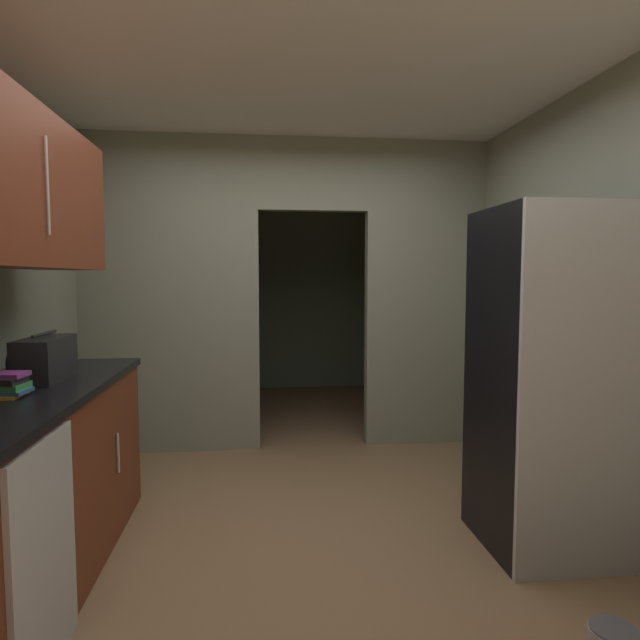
% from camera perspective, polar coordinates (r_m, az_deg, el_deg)
% --- Properties ---
extents(ground, '(20.00, 20.00, 0.00)m').
position_cam_1_polar(ground, '(3.19, -1.43, -22.56)').
color(ground, brown).
extents(kitchen_overhead_slab, '(3.79, 7.46, 0.06)m').
position_cam_1_polar(kitchen_overhead_slab, '(3.56, -2.33, 23.98)').
color(kitchen_overhead_slab, silver).
extents(kitchen_partition, '(3.39, 0.12, 2.61)m').
position_cam_1_polar(kitchen_partition, '(4.56, -4.09, 3.63)').
color(kitchen_partition, gray).
rests_on(kitchen_partition, ground).
extents(adjoining_room_shell, '(3.39, 2.59, 2.61)m').
position_cam_1_polar(adjoining_room_shell, '(6.34, -4.26, 3.16)').
color(adjoining_room_shell, slate).
rests_on(adjoining_room_shell, ground).
extents(refrigerator, '(0.70, 0.71, 1.81)m').
position_cam_1_polar(refrigerator, '(3.14, 23.34, -5.84)').
color(refrigerator, black).
rests_on(refrigerator, ground).
extents(lower_cabinet_run, '(0.68, 2.05, 0.93)m').
position_cam_1_polar(lower_cabinet_run, '(2.94, -29.32, -15.62)').
color(lower_cabinet_run, maroon).
rests_on(lower_cabinet_run, ground).
extents(dishwasher, '(0.02, 0.56, 0.87)m').
position_cam_1_polar(dishwasher, '(2.35, -27.10, -21.62)').
color(dishwasher, '#B7BABC').
rests_on(dishwasher, ground).
extents(upper_cabinet_counterside, '(0.36, 1.84, 0.72)m').
position_cam_1_polar(upper_cabinet_counterside, '(2.80, -30.43, 12.22)').
color(upper_cabinet_counterside, maroon).
extents(boombox, '(0.19, 0.42, 0.24)m').
position_cam_1_polar(boombox, '(3.07, -27.11, -3.67)').
color(boombox, black).
rests_on(boombox, lower_cabinet_run).
extents(book_stack, '(0.14, 0.16, 0.11)m').
position_cam_1_polar(book_stack, '(2.72, -29.94, -6.00)').
color(book_stack, gold).
rests_on(book_stack, lower_cabinet_run).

